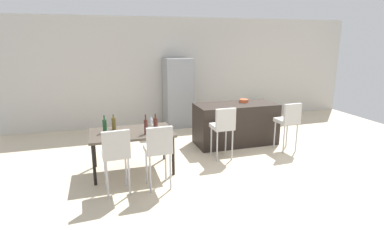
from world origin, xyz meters
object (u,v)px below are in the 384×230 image
at_px(kitchen_island, 236,124).
at_px(wine_bottle_far, 156,125).
at_px(wine_bottle_middle, 105,126).
at_px(refrigerator, 178,93).
at_px(dining_chair_near, 116,151).
at_px(wine_glass_near, 151,123).
at_px(wine_glass_right, 151,118).
at_px(bar_chair_middle, 289,119).
at_px(wine_bottle_left, 114,123).
at_px(dining_table, 132,135).
at_px(wine_bottle_corner, 146,126).
at_px(bar_chair_left, 223,125).
at_px(fruit_bowl, 244,101).
at_px(dining_chair_far, 158,147).
at_px(potted_plant, 258,109).

height_order(kitchen_island, wine_bottle_far, wine_bottle_far).
distance_m(wine_bottle_middle, refrigerator, 3.26).
xyz_separation_m(dining_chair_near, wine_glass_near, (0.68, 0.83, 0.17)).
bearing_deg(wine_glass_right, bar_chair_middle, -5.91).
relative_size(kitchen_island, wine_bottle_left, 6.44).
bearing_deg(wine_bottle_far, dining_table, 156.52).
distance_m(wine_bottle_corner, wine_glass_right, 0.58).
bearing_deg(kitchen_island, dining_table, -160.96).
relative_size(bar_chair_left, fruit_bowl, 5.08).
height_order(bar_chair_middle, dining_table, bar_chair_middle).
height_order(dining_table, refrigerator, refrigerator).
distance_m(dining_table, refrigerator, 3.08).
height_order(dining_chair_far, fruit_bowl, dining_chair_far).
distance_m(bar_chair_left, wine_glass_near, 1.43).
xyz_separation_m(wine_bottle_corner, potted_plant, (3.77, 2.85, -0.56)).
xyz_separation_m(bar_chair_middle, dining_chair_near, (-3.57, -0.85, 0.00)).
bearing_deg(wine_bottle_far, dining_chair_near, -138.84).
distance_m(bar_chair_left, wine_bottle_middle, 2.22).
bearing_deg(bar_chair_middle, fruit_bowl, 123.57).
relative_size(bar_chair_left, wine_glass_right, 6.03).
bearing_deg(wine_bottle_left, wine_glass_near, -17.75).
relative_size(wine_bottle_left, refrigerator, 0.15).
height_order(wine_bottle_far, wine_bottle_middle, wine_bottle_far).
distance_m(wine_bottle_corner, refrigerator, 3.15).
distance_m(wine_bottle_corner, fruit_bowl, 2.69).
bearing_deg(wine_glass_near, dining_chair_near, -129.25).
height_order(kitchen_island, wine_bottle_corner, wine_bottle_corner).
bearing_deg(bar_chair_left, wine_bottle_left, 175.02).
bearing_deg(wine_glass_near, wine_bottle_corner, -119.69).
relative_size(wine_glass_right, fruit_bowl, 0.84).
relative_size(dining_table, wine_glass_near, 8.24).
distance_m(dining_chair_far, wine_bottle_far, 0.66).
relative_size(dining_chair_near, refrigerator, 0.57).
height_order(bar_chair_middle, dining_chair_near, same).
bearing_deg(dining_chair_far, wine_bottle_far, 83.00).
distance_m(dining_chair_far, potted_plant, 5.05).
distance_m(bar_chair_middle, dining_chair_far, 3.05).
bearing_deg(wine_glass_near, bar_chair_left, 1.04).
relative_size(dining_table, wine_bottle_middle, 4.62).
xyz_separation_m(dining_chair_near, dining_chair_far, (0.64, -0.00, 0.00)).
bearing_deg(wine_bottle_middle, bar_chair_middle, -0.42).
relative_size(wine_bottle_corner, fruit_bowl, 1.66).
height_order(wine_bottle_middle, potted_plant, wine_bottle_middle).
distance_m(bar_chair_middle, refrigerator, 3.12).
bearing_deg(wine_bottle_middle, wine_glass_near, -3.75).
height_order(wine_bottle_far, refrigerator, refrigerator).
bearing_deg(potted_plant, wine_bottle_corner, -142.95).
xyz_separation_m(refrigerator, fruit_bowl, (1.11, -1.71, 0.04)).
distance_m(wine_glass_near, potted_plant, 4.52).
height_order(dining_table, wine_glass_right, wine_glass_right).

